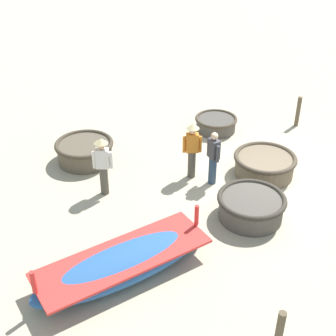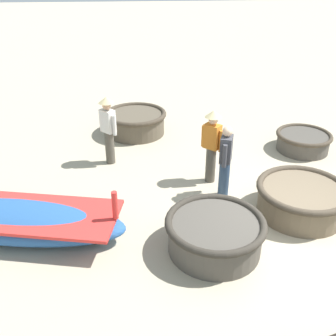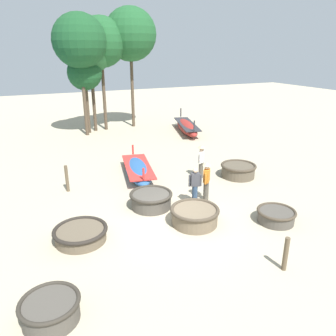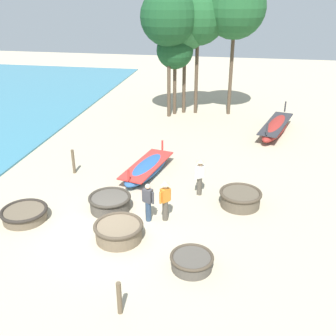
{
  "view_description": "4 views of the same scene",
  "coord_description": "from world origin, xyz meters",
  "px_view_note": "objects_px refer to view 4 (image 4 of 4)",
  "views": [
    {
      "loc": [
        -5.55,
        9.5,
        7.26
      ],
      "look_at": [
        1.56,
        2.45,
        1.01
      ],
      "focal_mm": 50.0,
      "sensor_mm": 36.0,
      "label": 1
    },
    {
      "loc": [
        -5.61,
        2.72,
        4.51
      ],
      "look_at": [
        0.76,
        2.19,
        1.01
      ],
      "focal_mm": 42.0,
      "sensor_mm": 36.0,
      "label": 2
    },
    {
      "loc": [
        -4.71,
        -9.48,
        5.96
      ],
      "look_at": [
        1.28,
        3.5,
        0.74
      ],
      "focal_mm": 35.0,
      "sensor_mm": 36.0,
      "label": 3
    },
    {
      "loc": [
        4.34,
        -11.57,
        8.22
      ],
      "look_at": [
        1.61,
        3.56,
        1.08
      ],
      "focal_mm": 42.0,
      "sensor_mm": 36.0,
      "label": 4
    }
  ],
  "objects_px": {
    "long_boat_ochre_hull": "(276,127)",
    "mooring_post_shoreline": "(119,298)",
    "coracle_beside_post": "(119,231)",
    "tree_left_mid": "(198,17)",
    "tree_tall_back": "(235,8)",
    "long_boat_blue_hull": "(147,168)",
    "fisherman_crouching": "(200,174)",
    "coracle_center": "(110,202)",
    "tree_leftmost": "(169,17)",
    "coracle_far_right": "(192,261)",
    "coracle_tilted": "(240,198)",
    "fisherman_standing_left": "(165,198)",
    "tree_center": "(185,25)",
    "tree_rightmost": "(175,51)",
    "mooring_post_inland": "(73,162)",
    "fisherman_hauling": "(148,201)",
    "coracle_nearest": "(25,214)"
  },
  "relations": [
    {
      "from": "mooring_post_shoreline",
      "to": "tree_leftmost",
      "type": "relative_size",
      "value": 0.13
    },
    {
      "from": "coracle_far_right",
      "to": "coracle_nearest",
      "type": "relative_size",
      "value": 0.79
    },
    {
      "from": "long_boat_ochre_hull",
      "to": "mooring_post_shoreline",
      "type": "bearing_deg",
      "value": -108.17
    },
    {
      "from": "coracle_beside_post",
      "to": "tree_left_mid",
      "type": "bearing_deg",
      "value": 86.76
    },
    {
      "from": "long_boat_blue_hull",
      "to": "fisherman_crouching",
      "type": "relative_size",
      "value": 2.55
    },
    {
      "from": "coracle_far_right",
      "to": "coracle_nearest",
      "type": "height_order",
      "value": "coracle_far_right"
    },
    {
      "from": "tree_leftmost",
      "to": "tree_rightmost",
      "type": "bearing_deg",
      "value": 65.25
    },
    {
      "from": "tree_center",
      "to": "tree_rightmost",
      "type": "distance_m",
      "value": 1.75
    },
    {
      "from": "coracle_far_right",
      "to": "tree_center",
      "type": "distance_m",
      "value": 18.02
    },
    {
      "from": "coracle_far_right",
      "to": "coracle_tilted",
      "type": "distance_m",
      "value": 4.54
    },
    {
      "from": "tree_leftmost",
      "to": "fisherman_crouching",
      "type": "bearing_deg",
      "value": -73.21
    },
    {
      "from": "coracle_far_right",
      "to": "fisherman_hauling",
      "type": "relative_size",
      "value": 0.9
    },
    {
      "from": "coracle_far_right",
      "to": "mooring_post_inland",
      "type": "relative_size",
      "value": 1.17
    },
    {
      "from": "coracle_far_right",
      "to": "fisherman_standing_left",
      "type": "distance_m",
      "value": 3.08
    },
    {
      "from": "tree_tall_back",
      "to": "tree_rightmost",
      "type": "height_order",
      "value": "tree_tall_back"
    },
    {
      "from": "coracle_tilted",
      "to": "fisherman_hauling",
      "type": "xyz_separation_m",
      "value": [
        -3.45,
        -1.79,
        0.49
      ]
    },
    {
      "from": "mooring_post_shoreline",
      "to": "tree_center",
      "type": "height_order",
      "value": "tree_center"
    },
    {
      "from": "tree_rightmost",
      "to": "coracle_nearest",
      "type": "bearing_deg",
      "value": -103.07
    },
    {
      "from": "tree_center",
      "to": "tree_tall_back",
      "type": "distance_m",
      "value": 3.34
    },
    {
      "from": "tree_tall_back",
      "to": "tree_rightmost",
      "type": "bearing_deg",
      "value": -169.75
    },
    {
      "from": "tree_left_mid",
      "to": "tree_tall_back",
      "type": "height_order",
      "value": "tree_tall_back"
    },
    {
      "from": "tree_left_mid",
      "to": "tree_tall_back",
      "type": "relative_size",
      "value": 0.92
    },
    {
      "from": "coracle_center",
      "to": "long_boat_ochre_hull",
      "type": "height_order",
      "value": "long_boat_ochre_hull"
    },
    {
      "from": "tree_leftmost",
      "to": "long_boat_blue_hull",
      "type": "bearing_deg",
      "value": -86.29
    },
    {
      "from": "coracle_center",
      "to": "coracle_beside_post",
      "type": "relative_size",
      "value": 0.96
    },
    {
      "from": "coracle_tilted",
      "to": "long_boat_blue_hull",
      "type": "distance_m",
      "value": 4.96
    },
    {
      "from": "mooring_post_inland",
      "to": "fisherman_standing_left",
      "type": "bearing_deg",
      "value": -33.22
    },
    {
      "from": "long_boat_ochre_hull",
      "to": "tree_tall_back",
      "type": "bearing_deg",
      "value": 129.77
    },
    {
      "from": "fisherman_crouching",
      "to": "fisherman_hauling",
      "type": "relative_size",
      "value": 1.06
    },
    {
      "from": "tree_center",
      "to": "long_boat_blue_hull",
      "type": "bearing_deg",
      "value": -91.52
    },
    {
      "from": "fisherman_standing_left",
      "to": "tree_rightmost",
      "type": "xyz_separation_m",
      "value": [
        -1.92,
        13.78,
        3.37
      ]
    },
    {
      "from": "long_boat_ochre_hull",
      "to": "fisherman_hauling",
      "type": "xyz_separation_m",
      "value": [
        -5.45,
        -11.02,
        0.44
      ]
    },
    {
      "from": "coracle_beside_post",
      "to": "long_boat_blue_hull",
      "type": "height_order",
      "value": "long_boat_blue_hull"
    },
    {
      "from": "tree_leftmost",
      "to": "coracle_center",
      "type": "bearing_deg",
      "value": -90.5
    },
    {
      "from": "coracle_center",
      "to": "tree_leftmost",
      "type": "bearing_deg",
      "value": 89.5
    },
    {
      "from": "fisherman_crouching",
      "to": "tree_left_mid",
      "type": "height_order",
      "value": "tree_left_mid"
    },
    {
      "from": "coracle_beside_post",
      "to": "tree_center",
      "type": "bearing_deg",
      "value": 89.79
    },
    {
      "from": "long_boat_ochre_hull",
      "to": "tree_center",
      "type": "relative_size",
      "value": 0.72
    },
    {
      "from": "tree_center",
      "to": "tree_tall_back",
      "type": "bearing_deg",
      "value": 4.19
    },
    {
      "from": "fisherman_standing_left",
      "to": "coracle_nearest",
      "type": "bearing_deg",
      "value": -169.88
    },
    {
      "from": "long_boat_blue_hull",
      "to": "fisherman_standing_left",
      "type": "distance_m",
      "value": 4.23
    },
    {
      "from": "long_boat_blue_hull",
      "to": "mooring_post_shoreline",
      "type": "height_order",
      "value": "long_boat_blue_hull"
    },
    {
      "from": "mooring_post_inland",
      "to": "tree_rightmost",
      "type": "bearing_deg",
      "value": 73.07
    },
    {
      "from": "coracle_center",
      "to": "fisherman_standing_left",
      "type": "xyz_separation_m",
      "value": [
        2.32,
        -0.34,
        0.62
      ]
    },
    {
      "from": "long_boat_blue_hull",
      "to": "tree_left_mid",
      "type": "bearing_deg",
      "value": 83.92
    },
    {
      "from": "long_boat_blue_hull",
      "to": "fisherman_crouching",
      "type": "bearing_deg",
      "value": -30.74
    },
    {
      "from": "tree_tall_back",
      "to": "tree_leftmost",
      "type": "relative_size",
      "value": 1.08
    },
    {
      "from": "tree_leftmost",
      "to": "fisherman_hauling",
      "type": "bearing_deg",
      "value": -83.21
    },
    {
      "from": "fisherman_hauling",
      "to": "tree_tall_back",
      "type": "height_order",
      "value": "tree_tall_back"
    },
    {
      "from": "long_boat_blue_hull",
      "to": "mooring_post_inland",
      "type": "xyz_separation_m",
      "value": [
        -3.49,
        -0.52,
        0.29
      ]
    }
  ]
}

